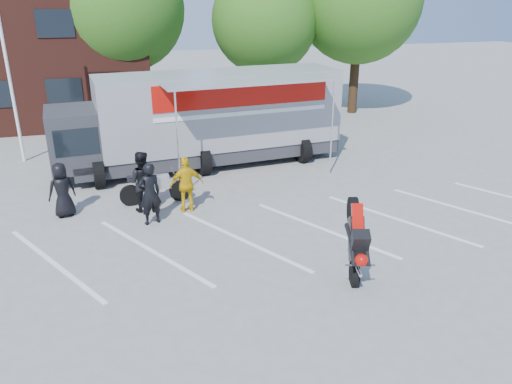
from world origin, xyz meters
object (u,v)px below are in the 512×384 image
spectator_leather_c (142,182)px  tree_mid (265,21)px  flagpole (8,28)px  parked_motorcycle (156,203)px  tree_left (122,8)px  spectator_leather_b (150,194)px  transporter_truck (210,164)px  spectator_leather_a (62,190)px  spectator_hivis (187,185)px  tree_right (360,1)px  stunt_bike_rider (349,270)px

spectator_leather_c → tree_mid: bearing=-111.9°
flagpole → parked_motorcycle: bearing=-52.4°
tree_left → spectator_leather_b: 14.07m
tree_left → transporter_truck: (2.57, -8.41, -5.57)m
spectator_leather_c → spectator_leather_a: bearing=5.3°
spectator_leather_a → spectator_hivis: (3.60, -0.64, 0.04)m
tree_mid → tree_right: 5.11m
tree_right → spectator_leather_a: size_ratio=5.50×
tree_right → spectator_leather_b: (-12.05, -11.78, -4.95)m
spectator_leather_b → spectator_leather_c: bearing=-99.4°
spectator_leather_c → spectator_hivis: (1.30, -0.42, -0.08)m
spectator_leather_b → tree_mid: bearing=-138.2°
tree_left → stunt_bike_rider: 18.64m
flagpole → tree_right: (16.24, 4.50, 0.82)m
parked_motorcycle → spectator_leather_a: bearing=96.2°
tree_right → spectator_hivis: 16.42m
spectator_leather_a → spectator_hivis: bearing=147.7°
tree_right → parked_motorcycle: 16.71m
flagpole → spectator_leather_a: 7.58m
parked_motorcycle → spectator_hivis: spectator_hivis is taller
parked_motorcycle → transporter_truck: bearing=-35.0°
stunt_bike_rider → spectator_leather_b: bearing=154.2°
parked_motorcycle → tree_mid: bearing=-32.1°
transporter_truck → stunt_bike_rider: transporter_truck is taller
stunt_bike_rider → parked_motorcycle: bearing=143.4°
tree_right → spectator_leather_c: tree_right is taller
spectator_leather_c → spectator_hivis: 1.37m
tree_mid → spectator_leather_c: tree_mid is taller
stunt_bike_rider → spectator_leather_c: size_ratio=1.10×
tree_mid → spectator_leather_b: (-7.05, -12.28, -4.02)m
spectator_leather_b → transporter_truck: bearing=-136.6°
spectator_leather_b → tree_left: bearing=-108.6°
tree_right → spectator_hivis: (-10.91, -11.19, -5.01)m
tree_right → spectator_leather_b: 17.57m
tree_mid → spectator_leather_a: size_ratio=4.63×
flagpole → spectator_leather_b: bearing=-60.1°
tree_right → spectator_leather_c: size_ratio=4.82×
transporter_truck → parked_motorcycle: bearing=-130.9°
flagpole → transporter_truck: bearing=-19.5°
spectator_leather_c → spectator_hivis: spectator_leather_c is taller
transporter_truck → spectator_hivis: 4.61m
flagpole → tree_mid: bearing=24.0°
flagpole → spectator_leather_a: (1.73, -6.05, -4.22)m
spectator_leather_a → tree_left: bearing=-124.0°
stunt_bike_rider → spectator_leather_b: spectator_leather_b is taller
tree_mid → flagpole: bearing=-156.0°
flagpole → stunt_bike_rider: 15.03m
parked_motorcycle → spectator_leather_a: 2.85m
transporter_truck → spectator_hivis: (-1.48, -4.28, 0.87)m
tree_right → spectator_leather_b: bearing=-135.7°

